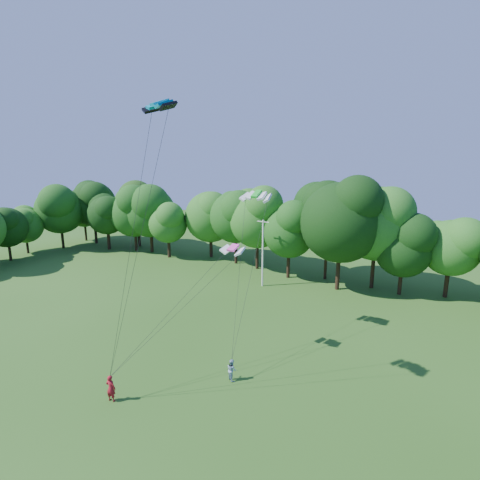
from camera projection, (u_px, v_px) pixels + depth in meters
The scene contains 9 objects.
ground at pixel (100, 450), 20.74m from camera, with size 160.00×160.00×0.00m, color #254F15.
utility_pole at pixel (263, 253), 46.26m from camera, with size 1.68×0.29×8.42m.
kite_flyer_left at pixel (111, 388), 24.75m from camera, with size 0.69×0.45×1.88m, color maroon.
kite_flyer_right at pixel (232, 370), 27.16m from camera, with size 0.78×0.61×1.60m, color #8BA9C1.
kite_teal at pixel (160, 102), 21.70m from camera, with size 2.65×1.85×0.49m.
kite_green at pixel (256, 194), 32.42m from camera, with size 2.74×1.27×0.66m.
kite_pink at pixel (233, 248), 29.46m from camera, with size 2.03×1.08×0.46m.
tree_back_west at pixel (137, 202), 66.51m from camera, with size 8.87×8.87×12.91m.
tree_back_center at pixel (341, 212), 43.91m from camera, with size 10.53×10.53×15.32m.
Camera 1 is at (15.33, -11.78, 15.91)m, focal length 28.00 mm.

